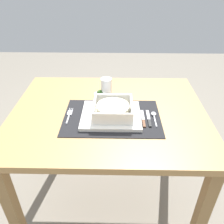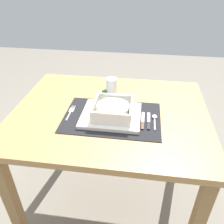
{
  "view_description": "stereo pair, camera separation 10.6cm",
  "coord_description": "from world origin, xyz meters",
  "px_view_note": "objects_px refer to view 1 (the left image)",
  "views": [
    {
      "loc": [
        0.04,
        -0.94,
        1.36
      ],
      "look_at": [
        0.02,
        -0.06,
        0.77
      ],
      "focal_mm": 37.23,
      "sensor_mm": 36.0,
      "label": 1
    },
    {
      "loc": [
        0.14,
        -0.93,
        1.36
      ],
      "look_at": [
        0.02,
        -0.06,
        0.77
      ],
      "focal_mm": 37.23,
      "sensor_mm": 36.0,
      "label": 2
    }
  ],
  "objects_px": {
    "spoon": "(154,115)",
    "bread_knife": "(143,119)",
    "fork": "(69,115)",
    "drinking_glass": "(106,87)",
    "condiment_saucer": "(100,94)",
    "butter_knife": "(149,119)",
    "dining_table": "(109,129)",
    "porridge_bowl": "(113,109)"
  },
  "relations": [
    {
      "from": "bread_knife",
      "to": "drinking_glass",
      "type": "distance_m",
      "value": 0.3
    },
    {
      "from": "fork",
      "to": "drinking_glass",
      "type": "relative_size",
      "value": 1.35
    },
    {
      "from": "drinking_glass",
      "to": "butter_knife",
      "type": "bearing_deg",
      "value": -49.88
    },
    {
      "from": "bread_knife",
      "to": "drinking_glass",
      "type": "bearing_deg",
      "value": 122.27
    },
    {
      "from": "butter_knife",
      "to": "condiment_saucer",
      "type": "relative_size",
      "value": 2.02
    },
    {
      "from": "fork",
      "to": "butter_knife",
      "type": "height_order",
      "value": "butter_knife"
    },
    {
      "from": "fork",
      "to": "condiment_saucer",
      "type": "distance_m",
      "value": 0.23
    },
    {
      "from": "spoon",
      "to": "butter_knife",
      "type": "relative_size",
      "value": 0.86
    },
    {
      "from": "butter_knife",
      "to": "bread_knife",
      "type": "xyz_separation_m",
      "value": [
        -0.03,
        -0.0,
        -0.0
      ]
    },
    {
      "from": "drinking_glass",
      "to": "condiment_saucer",
      "type": "distance_m",
      "value": 0.05
    },
    {
      "from": "spoon",
      "to": "drinking_glass",
      "type": "distance_m",
      "value": 0.31
    },
    {
      "from": "spoon",
      "to": "condiment_saucer",
      "type": "distance_m",
      "value": 0.33
    },
    {
      "from": "fork",
      "to": "drinking_glass",
      "type": "xyz_separation_m",
      "value": [
        0.17,
        0.21,
        0.04
      ]
    },
    {
      "from": "fork",
      "to": "bread_knife",
      "type": "xyz_separation_m",
      "value": [
        0.34,
        -0.03,
        0.0
      ]
    },
    {
      "from": "dining_table",
      "to": "condiment_saucer",
      "type": "xyz_separation_m",
      "value": [
        -0.05,
        0.15,
        0.12
      ]
    },
    {
      "from": "bread_knife",
      "to": "condiment_saucer",
      "type": "distance_m",
      "value": 0.31
    },
    {
      "from": "dining_table",
      "to": "condiment_saucer",
      "type": "bearing_deg",
      "value": 108.69
    },
    {
      "from": "bread_knife",
      "to": "butter_knife",
      "type": "bearing_deg",
      "value": -1.42
    },
    {
      "from": "drinking_glass",
      "to": "condiment_saucer",
      "type": "relative_size",
      "value": 1.42
    },
    {
      "from": "fork",
      "to": "bread_knife",
      "type": "height_order",
      "value": "bread_knife"
    },
    {
      "from": "dining_table",
      "to": "condiment_saucer",
      "type": "height_order",
      "value": "condiment_saucer"
    },
    {
      "from": "bread_knife",
      "to": "drinking_glass",
      "type": "relative_size",
      "value": 1.45
    },
    {
      "from": "porridge_bowl",
      "to": "condiment_saucer",
      "type": "relative_size",
      "value": 2.71
    },
    {
      "from": "dining_table",
      "to": "butter_knife",
      "type": "bearing_deg",
      "value": -22.39
    },
    {
      "from": "spoon",
      "to": "condiment_saucer",
      "type": "bearing_deg",
      "value": 144.68
    },
    {
      "from": "bread_knife",
      "to": "condiment_saucer",
      "type": "xyz_separation_m",
      "value": [
        -0.21,
        0.23,
        0.0
      ]
    },
    {
      "from": "butter_knife",
      "to": "drinking_glass",
      "type": "xyz_separation_m",
      "value": [
        -0.2,
        0.24,
        0.04
      ]
    },
    {
      "from": "bread_knife",
      "to": "condiment_saucer",
      "type": "height_order",
      "value": "condiment_saucer"
    },
    {
      "from": "spoon",
      "to": "fork",
      "type": "bearing_deg",
      "value": -178.91
    },
    {
      "from": "porridge_bowl",
      "to": "drinking_glass",
      "type": "height_order",
      "value": "drinking_glass"
    },
    {
      "from": "porridge_bowl",
      "to": "butter_knife",
      "type": "xyz_separation_m",
      "value": [
        0.16,
        -0.02,
        -0.04
      ]
    },
    {
      "from": "drinking_glass",
      "to": "condiment_saucer",
      "type": "xyz_separation_m",
      "value": [
        -0.03,
        -0.01,
        -0.03
      ]
    },
    {
      "from": "dining_table",
      "to": "drinking_glass",
      "type": "relative_size",
      "value": 10.12
    },
    {
      "from": "porridge_bowl",
      "to": "condiment_saucer",
      "type": "height_order",
      "value": "porridge_bowl"
    },
    {
      "from": "fork",
      "to": "butter_knife",
      "type": "bearing_deg",
      "value": -5.35
    },
    {
      "from": "condiment_saucer",
      "to": "spoon",
      "type": "bearing_deg",
      "value": -36.66
    },
    {
      "from": "spoon",
      "to": "drinking_glass",
      "type": "xyz_separation_m",
      "value": [
        -0.23,
        0.21,
        0.03
      ]
    },
    {
      "from": "butter_knife",
      "to": "condiment_saucer",
      "type": "xyz_separation_m",
      "value": [
        -0.24,
        0.23,
        0.0
      ]
    },
    {
      "from": "spoon",
      "to": "bread_knife",
      "type": "relative_size",
      "value": 0.85
    },
    {
      "from": "fork",
      "to": "spoon",
      "type": "xyz_separation_m",
      "value": [
        0.4,
        -0.0,
        0.0
      ]
    },
    {
      "from": "drinking_glass",
      "to": "bread_knife",
      "type": "bearing_deg",
      "value": -53.82
    },
    {
      "from": "fork",
      "to": "condiment_saucer",
      "type": "height_order",
      "value": "condiment_saucer"
    }
  ]
}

